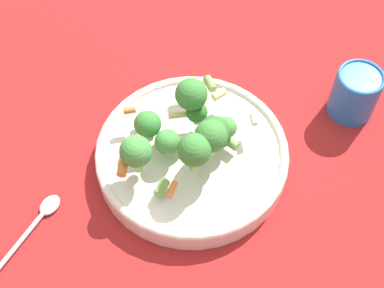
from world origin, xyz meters
TOP-DOWN VIEW (x-y plane):
  - ground_plane at (0.00, 0.00)m, footprint 3.00×3.00m
  - bowl at (0.00, 0.00)m, footprint 0.29×0.29m
  - pasta_salad at (-0.00, 0.01)m, footprint 0.18×0.23m
  - cup at (-0.03, -0.28)m, footprint 0.07×0.07m
  - spoon at (0.00, 0.26)m, footprint 0.12×0.17m

SIDE VIEW (x-z plane):
  - ground_plane at x=0.00m, z-range 0.00..0.00m
  - spoon at x=0.00m, z-range 0.00..0.01m
  - bowl at x=0.00m, z-range 0.00..0.04m
  - cup at x=-0.03m, z-range 0.00..0.09m
  - pasta_salad at x=0.00m, z-range 0.04..0.13m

